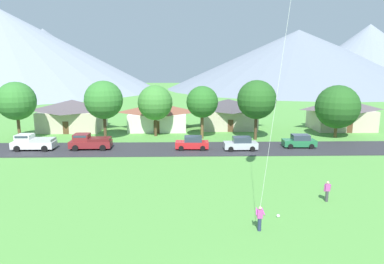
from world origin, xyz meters
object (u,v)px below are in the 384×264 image
(tree_left_of_center, at_px, (337,107))
(house_right_center, at_px, (228,113))
(tree_near_right, at_px, (104,100))
(tree_far_right, at_px, (155,103))
(parked_car_silver_mid_east, at_px, (241,144))
(watcher_person, at_px, (327,191))
(parked_car_green_west_end, at_px, (299,141))
(house_leftmost, at_px, (341,114))
(house_rightmost, at_px, (73,114))
(tree_right_of_center, at_px, (16,101))
(parked_car_red_mid_west, at_px, (192,143))
(pickup_truck_maroon_west_side, at_px, (90,142))
(tree_near_left, at_px, (257,100))
(house_left_center, at_px, (158,116))
(tree_center, at_px, (202,102))
(soccer_ball, at_px, (278,216))
(pickup_truck_white_east_side, at_px, (33,142))

(tree_left_of_center, bearing_deg, house_right_center, 150.93)
(tree_near_right, distance_m, tree_far_right, 7.55)
(parked_car_silver_mid_east, height_order, watcher_person, parked_car_silver_mid_east)
(parked_car_green_west_end, bearing_deg, house_leftmost, 49.32)
(tree_far_right, bearing_deg, house_rightmost, 158.04)
(tree_far_right, bearing_deg, house_leftmost, 9.39)
(tree_right_of_center, relative_size, parked_car_red_mid_west, 1.97)
(house_right_center, bearing_deg, pickup_truck_maroon_west_side, -142.26)
(tree_left_of_center, bearing_deg, pickup_truck_maroon_west_side, -168.94)
(pickup_truck_maroon_west_side, bearing_deg, tree_near_left, 14.04)
(house_left_center, relative_size, watcher_person, 5.99)
(tree_right_of_center, height_order, parked_car_red_mid_west, tree_right_of_center)
(house_leftmost, bearing_deg, parked_car_green_west_end, -130.68)
(tree_center, distance_m, pickup_truck_maroon_west_side, 16.66)
(house_rightmost, xyz_separation_m, soccer_ball, (25.18, -34.73, -2.48))
(tree_far_right, bearing_deg, tree_near_right, -159.90)
(house_leftmost, xyz_separation_m, house_left_center, (-30.73, 0.91, -0.37))
(tree_left_of_center, bearing_deg, watcher_person, -114.81)
(soccer_ball, bearing_deg, pickup_truck_maroon_west_side, 132.35)
(house_right_center, relative_size, soccer_ball, 40.91)
(tree_left_of_center, distance_m, tree_far_right, 26.99)
(tree_left_of_center, distance_m, parked_car_green_west_end, 10.59)
(soccer_ball, bearing_deg, house_leftmost, 59.94)
(tree_right_of_center, bearing_deg, house_left_center, 23.41)
(house_right_center, bearing_deg, watcher_person, -83.46)
(house_rightmost, bearing_deg, tree_left_of_center, -10.18)
(house_left_center, height_order, parked_car_silver_mid_east, house_left_center)
(house_rightmost, height_order, soccer_ball, house_rightmost)
(watcher_person, bearing_deg, pickup_truck_white_east_side, 150.12)
(parked_car_green_west_end, bearing_deg, pickup_truck_maroon_west_side, -179.25)
(house_right_center, distance_m, pickup_truck_white_east_side, 30.85)
(tree_near_right, distance_m, parked_car_silver_mid_east, 20.34)
(house_rightmost, relative_size, pickup_truck_white_east_side, 2.01)
(house_right_center, relative_size, parked_car_silver_mid_east, 2.31)
(tree_near_right, distance_m, watcher_person, 33.07)
(tree_center, relative_size, tree_right_of_center, 0.92)
(pickup_truck_maroon_west_side, bearing_deg, soccer_ball, -47.65)
(house_leftmost, relative_size, watcher_person, 6.10)
(pickup_truck_white_east_side, distance_m, watcher_person, 35.15)
(house_right_center, xyz_separation_m, pickup_truck_maroon_west_side, (-19.60, -15.17, -1.52))
(tree_center, height_order, parked_car_green_west_end, tree_center)
(tree_right_of_center, relative_size, pickup_truck_white_east_side, 1.61)
(tree_near_left, relative_size, parked_car_green_west_end, 2.03)
(tree_right_of_center, xyz_separation_m, watcher_person, (35.02, -23.75, -4.77))
(pickup_truck_maroon_west_side, bearing_deg, house_left_center, 61.80)
(house_right_center, xyz_separation_m, tree_near_left, (2.84, -9.56, 3.22))
(tree_left_of_center, height_order, tree_center, tree_left_of_center)
(parked_car_red_mid_west, height_order, soccer_ball, parked_car_red_mid_west)
(tree_left_of_center, relative_size, pickup_truck_maroon_west_side, 1.49)
(soccer_ball, bearing_deg, watcher_person, 31.55)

